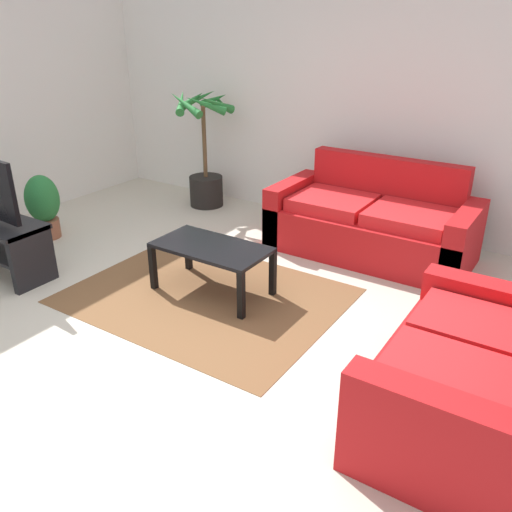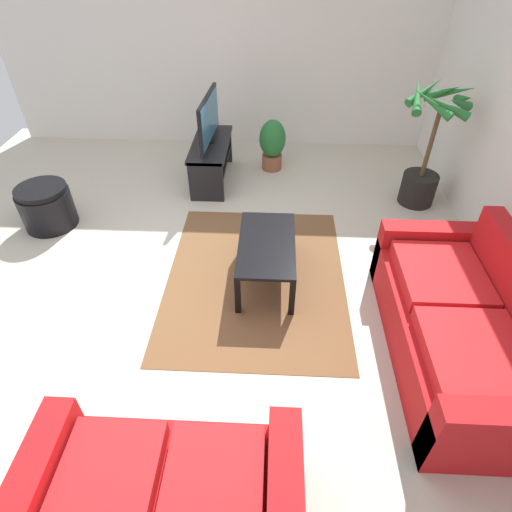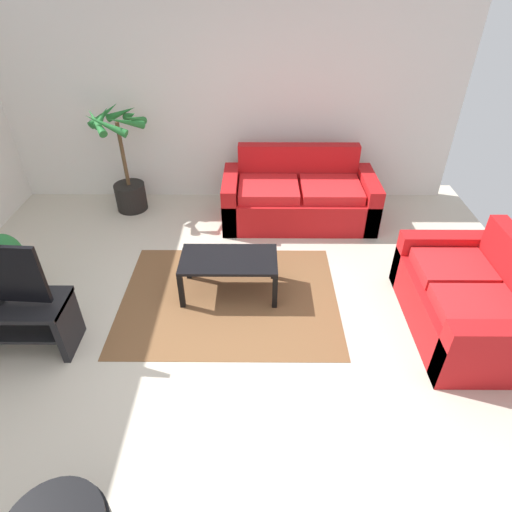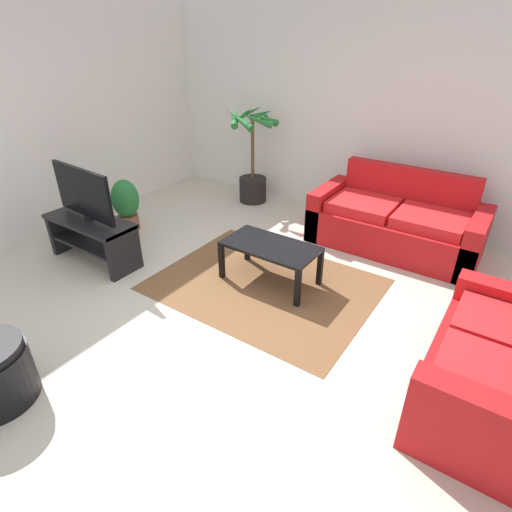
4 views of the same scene
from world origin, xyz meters
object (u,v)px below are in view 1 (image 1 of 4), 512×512
potted_palm (204,159)px  couch_main (372,225)px  coffee_table (212,252)px  potted_plant_small (43,205)px  couch_loveseat (471,381)px

potted_palm → couch_main: bearing=-6.5°
couch_main → potted_palm: bearing=173.5°
couch_main → coffee_table: couch_main is taller
coffee_table → potted_plant_small: 2.22m
couch_loveseat → coffee_table: couch_loveseat is taller
couch_main → potted_palm: (-2.27, 0.26, 0.28)m
couch_loveseat → coffee_table: 2.26m
couch_main → coffee_table: 1.71m
couch_loveseat → potted_plant_small: (-4.43, 0.50, 0.07)m
couch_loveseat → potted_palm: (-3.66, 2.25, 0.29)m
coffee_table → potted_palm: bearing=129.5°
potted_plant_small → couch_loveseat: bearing=-6.5°
couch_loveseat → potted_plant_small: size_ratio=2.16×
couch_main → couch_loveseat: same height
couch_main → potted_palm: size_ratio=1.38×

